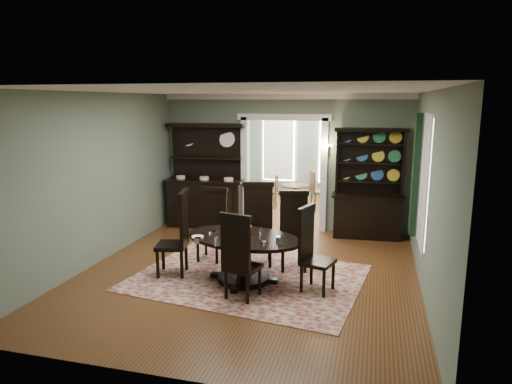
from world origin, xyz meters
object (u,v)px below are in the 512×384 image
at_px(dining_table, 244,250).
at_px(sideboard, 206,191).
at_px(welsh_dresser, 368,198).
at_px(parlor_table, 295,193).

distance_m(dining_table, sideboard, 3.51).
bearing_deg(welsh_dresser, parlor_table, 128.77).
bearing_deg(dining_table, sideboard, 132.41).
height_order(dining_table, sideboard, sideboard).
relative_size(dining_table, welsh_dresser, 0.91).
relative_size(dining_table, parlor_table, 2.96).
relative_size(sideboard, welsh_dresser, 1.02).
bearing_deg(sideboard, parlor_table, 46.80).
relative_size(welsh_dresser, parlor_table, 3.24).
xyz_separation_m(dining_table, welsh_dresser, (1.84, 3.04, 0.31)).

